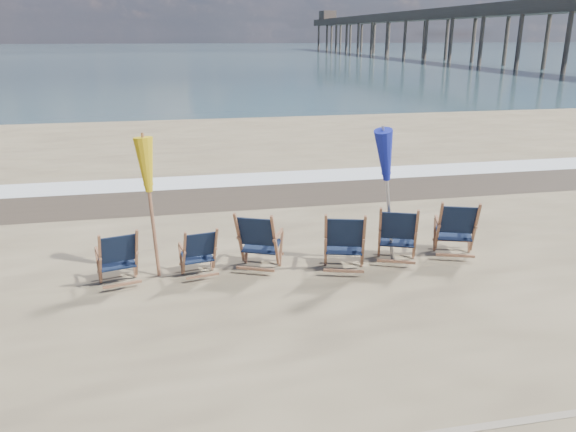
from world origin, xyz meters
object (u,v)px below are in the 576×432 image
Objects in this scene: beach_chair_4 at (416,236)px; umbrella_blue at (391,158)px; beach_chair_1 at (215,251)px; umbrella_yellow at (149,173)px; beach_chair_5 at (475,230)px; beach_chair_2 at (275,243)px; beach_chair_0 at (137,255)px; beach_chair_3 at (364,244)px; fishing_pier at (443,28)px.

umbrella_blue is at bearing 2.55° from beach_chair_4.
beach_chair_1 is at bearing 178.38° from umbrella_blue.
beach_chair_4 is 0.48× the size of umbrella_yellow.
umbrella_yellow reaches higher than beach_chair_5.
beach_chair_4 is at bearing -159.74° from beach_chair_2.
beach_chair_0 is 2.17m from beach_chair_2.
beach_chair_4 is at bearing 166.10° from beach_chair_1.
umbrella_blue is at bearing -5.16° from umbrella_yellow.
beach_chair_0 is at bearing 11.00° from beach_chair_3.
umbrella_blue is (4.08, -0.02, 1.37)m from beach_chair_0.
beach_chair_2 is 0.48× the size of umbrella_yellow.
umbrella_yellow is (-3.30, 0.68, 1.17)m from beach_chair_3.
umbrella_blue is (-0.45, 0.16, 1.32)m from beach_chair_4.
beach_chair_0 is 0.89× the size of beach_chair_5.
beach_chair_0 is 1.09× the size of beach_chair_1.
umbrella_yellow is at bearing 15.11° from beach_chair_4.
beach_chair_5 is 2.05m from umbrella_blue.
beach_chair_1 is at bearing 17.44° from beach_chair_5.
beach_chair_3 is (3.56, -0.36, 0.06)m from beach_chair_0.
beach_chair_4 is at bearing 163.82° from beach_chair_0.
umbrella_blue is at bearing -155.85° from beach_chair_2.
beach_chair_4 is at bearing 22.79° from beach_chair_5.
fishing_pier is (36.35, 72.04, 2.79)m from umbrella_blue.
fishing_pier is at bearing 63.22° from umbrella_blue.
beach_chair_4 is 1.11m from beach_chair_5.
beach_chair_1 is 2.38m from beach_chair_3.
umbrella_blue reaches higher than beach_chair_0.
beach_chair_4 is (3.32, -0.24, 0.09)m from beach_chair_1.
umbrella_yellow is (-0.95, 0.26, 1.27)m from beach_chair_1.
beach_chair_0 is at bearing -129.15° from umbrella_yellow.
beach_chair_4 is 0.45× the size of umbrella_blue.
fishing_pier reaches higher than beach_chair_5.
fishing_pier is (34.79, 72.15, 4.11)m from beach_chair_5.
beach_chair_1 is 3.33m from beach_chair_4.
umbrella_blue is (0.52, 0.33, 1.31)m from beach_chair_3.
beach_chair_5 is at bearing -157.61° from beach_chair_2.
beach_chair_0 is 4.31m from umbrella_blue.
beach_chair_4 reaches higher than beach_chair_1.
beach_chair_5 is at bearing -3.67° from umbrella_blue.
beach_chair_0 reaches higher than beach_chair_1.
beach_chair_0 is at bearing 18.53° from beach_chair_5.
beach_chair_1 is 1.61m from umbrella_yellow.
beach_chair_2 is at bearing 164.91° from beach_chair_1.
umbrella_yellow is at bearing 15.06° from beach_chair_5.
beach_chair_3 is at bearing -169.22° from beach_chair_2.
beach_chair_3 is 1.02× the size of beach_chair_4.
beach_chair_4 is 1.41m from umbrella_blue.
beach_chair_3 is 0.99m from beach_chair_4.
beach_chair_0 is 4.54m from beach_chair_4.
umbrella_yellow reaches higher than beach_chair_4.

